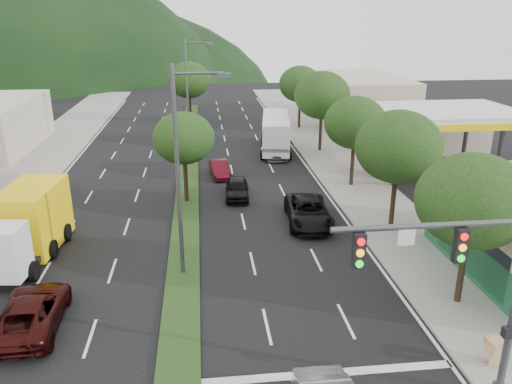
{
  "coord_description": "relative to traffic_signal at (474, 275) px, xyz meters",
  "views": [
    {
      "loc": [
        1.12,
        -13.87,
        11.94
      ],
      "look_at": [
        4.22,
        13.62,
        2.11
      ],
      "focal_mm": 35.0,
      "sensor_mm": 36.0,
      "label": 1
    }
  ],
  "objects": [
    {
      "name": "tree_med_near",
      "position": [
        -9.03,
        19.54,
        -0.22
      ],
      "size": [
        4.0,
        4.0,
        6.02
      ],
      "color": "black",
      "rests_on": "median"
    },
    {
      "name": "tree_r_b",
      "position": [
        2.97,
        13.54,
        0.39
      ],
      "size": [
        4.8,
        4.8,
        6.94
      ],
      "color": "black",
      "rests_on": "sidewalk_right"
    },
    {
      "name": "tree_r_e",
      "position": [
        2.97,
        41.54,
        0.25
      ],
      "size": [
        4.6,
        4.6,
        6.71
      ],
      "color": "black",
      "rests_on": "sidewalk_right"
    },
    {
      "name": "car_queue_c",
      "position": [
        -6.57,
        25.06,
        -4.04
      ],
      "size": [
        1.66,
        3.81,
        1.22
      ],
      "primitive_type": "imported",
      "rotation": [
        0.0,
        0.0,
        0.1
      ],
      "color": "#4C0C14",
      "rests_on": "ground"
    },
    {
      "name": "box_truck",
      "position": [
        -17.0,
        12.52,
        -2.99
      ],
      "size": [
        3.34,
        7.33,
        3.51
      ],
      "rotation": [
        0.0,
        0.0,
        3.04
      ],
      "color": "white",
      "rests_on": "ground"
    },
    {
      "name": "car_queue_a",
      "position": [
        -5.57,
        20.06,
        -3.98
      ],
      "size": [
        1.84,
        4.01,
        1.33
      ],
      "primitive_type": "imported",
      "rotation": [
        0.0,
        0.0,
        -0.07
      ],
      "color": "black",
      "rests_on": "ground"
    },
    {
      "name": "sidewalk_right",
      "position": [
        3.47,
        26.54,
        -4.57
      ],
      "size": [
        5.0,
        90.0,
        0.15
      ],
      "primitive_type": "cube",
      "color": "gray",
      "rests_on": "ground"
    },
    {
      "name": "traffic_signal",
      "position": [
        0.0,
        0.0,
        0.0
      ],
      "size": [
        6.12,
        0.4,
        7.0
      ],
      "color": "#47494C",
      "rests_on": "ground"
    },
    {
      "name": "car_queue_d",
      "position": [
        -1.65,
        15.06,
        -3.89
      ],
      "size": [
        2.89,
        5.61,
        1.51
      ],
      "primitive_type": "imported",
      "rotation": [
        0.0,
        0.0,
        -0.07
      ],
      "color": "black",
      "rests_on": "ground"
    },
    {
      "name": "tree_med_far",
      "position": [
        -9.03,
        45.54,
        0.36
      ],
      "size": [
        4.8,
        4.8,
        6.94
      ],
      "color": "black",
      "rests_on": "median"
    },
    {
      "name": "sidewalk_left",
      "position": [
        -22.03,
        26.54,
        -4.57
      ],
      "size": [
        6.0,
        90.0,
        0.15
      ],
      "primitive_type": "cube",
      "color": "gray",
      "rests_on": "ground"
    },
    {
      "name": "suv_maroon",
      "position": [
        -14.95,
        5.81,
        -3.94
      ],
      "size": [
        2.5,
        5.17,
        1.42
      ],
      "primitive_type": "imported",
      "rotation": [
        0.0,
        0.0,
        3.17
      ],
      "color": "black",
      "rests_on": "ground"
    },
    {
      "name": "a_frame_sign",
      "position": [
        2.19,
        1.4,
        -3.89
      ],
      "size": [
        0.69,
        0.76,
        1.37
      ],
      "rotation": [
        0.0,
        0.0,
        0.13
      ],
      "color": "tan",
      "rests_on": "sidewalk_right"
    },
    {
      "name": "gas_canopy",
      "position": [
        9.97,
        23.54,
        0.0
      ],
      "size": [
        12.2,
        8.2,
        5.25
      ],
      "color": "silver",
      "rests_on": "ground"
    },
    {
      "name": "tree_r_d",
      "position": [
        2.97,
        31.54,
        0.54
      ],
      "size": [
        5.0,
        5.0,
        7.17
      ],
      "color": "black",
      "rests_on": "sidewalk_right"
    },
    {
      "name": "streetlight_mid",
      "position": [
        -8.82,
        34.54,
        0.94
      ],
      "size": [
        2.6,
        0.25,
        10.0
      ],
      "color": "#47494C",
      "rests_on": "ground"
    },
    {
      "name": "bldg_right_far",
      "position": [
        10.47,
        45.54,
        -2.05
      ],
      "size": [
        10.0,
        16.0,
        5.2
      ],
      "primitive_type": "cube",
      "color": "beige",
      "rests_on": "ground"
    },
    {
      "name": "car_queue_b",
      "position": [
        -1.39,
        30.06,
        -4.0
      ],
      "size": [
        2.06,
        4.52,
        1.28
      ],
      "primitive_type": "imported",
      "rotation": [
        0.0,
        0.0,
        -0.06
      ],
      "color": "#4D4E52",
      "rests_on": "ground"
    },
    {
      "name": "motorhome",
      "position": [
        -1.08,
        32.23,
        -2.93
      ],
      "size": [
        3.62,
        8.62,
        3.21
      ],
      "rotation": [
        0.0,
        0.0,
        -0.14
      ],
      "color": "white",
      "rests_on": "ground"
    },
    {
      "name": "streetlight_near",
      "position": [
        -8.82,
        9.54,
        0.94
      ],
      "size": [
        2.6,
        0.25,
        10.0
      ],
      "color": "#47494C",
      "rests_on": "ground"
    },
    {
      "name": "tree_r_c",
      "position": [
        2.97,
        21.54,
        0.1
      ],
      "size": [
        4.4,
        4.4,
        6.48
      ],
      "color": "black",
      "rests_on": "sidewalk_right"
    },
    {
      "name": "tree_r_a",
      "position": [
        2.97,
        5.54,
        0.17
      ],
      "size": [
        4.6,
        4.6,
        6.63
      ],
      "color": "black",
      "rests_on": "sidewalk_right"
    },
    {
      "name": "median",
      "position": [
        -9.03,
        29.54,
        -4.59
      ],
      "size": [
        1.6,
        56.0,
        0.12
      ],
      "primitive_type": "cube",
      "color": "#193412",
      "rests_on": "ground"
    }
  ]
}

